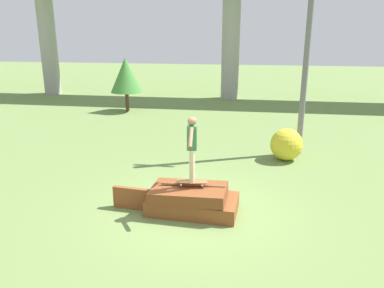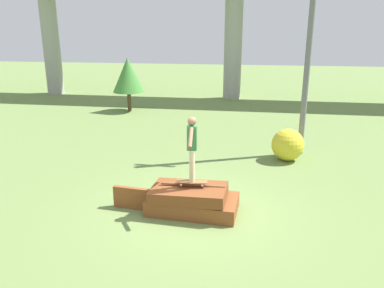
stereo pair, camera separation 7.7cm
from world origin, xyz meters
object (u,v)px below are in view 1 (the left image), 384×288
(skater, at_px, (192,145))
(bush_yellow_flowering, at_px, (286,144))
(skateboard, at_px, (192,182))
(tree_behind_left, at_px, (126,75))
(utility_pole, at_px, (308,40))

(skater, height_order, bush_yellow_flowering, skater)
(skateboard, height_order, tree_behind_left, tree_behind_left)
(skateboard, relative_size, utility_pole, 0.10)
(skater, xyz_separation_m, tree_behind_left, (-5.23, 11.08, 0.23))
(utility_pole, bearing_deg, skateboard, -121.54)
(utility_pole, bearing_deg, tree_behind_left, 144.03)
(utility_pole, xyz_separation_m, tree_behind_left, (-8.32, 6.04, -1.98))
(bush_yellow_flowering, bearing_deg, utility_pole, 56.72)
(skater, relative_size, tree_behind_left, 0.55)
(tree_behind_left, xyz_separation_m, bush_yellow_flowering, (7.80, -6.83, -1.40))
(skater, distance_m, utility_pole, 6.32)
(skateboard, xyz_separation_m, bush_yellow_flowering, (2.58, 4.25, -0.25))
(skateboard, bearing_deg, tree_behind_left, 115.25)
(skateboard, height_order, skater, skater)
(skater, xyz_separation_m, utility_pole, (3.09, 5.04, 2.22))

